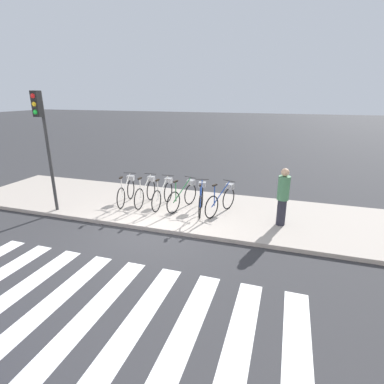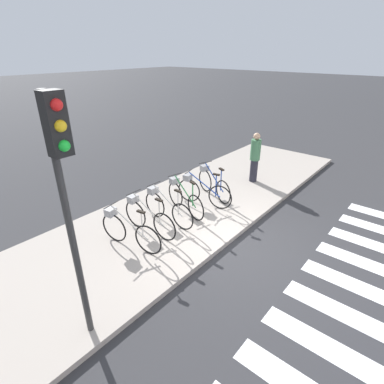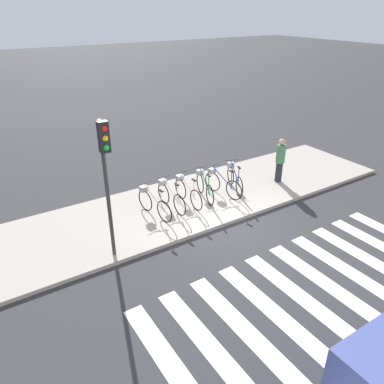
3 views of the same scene
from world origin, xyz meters
name	(u,v)px [view 2 (image 2 of 3)]	position (x,y,z in m)	size (l,w,h in m)	color
ground_plane	(229,244)	(0.00, 0.00, 0.00)	(120.00, 120.00, 0.00)	#2D2D30
sidewalk	(173,217)	(0.00, 1.89, 0.06)	(15.54, 3.78, 0.12)	#9E9389
parked_bicycle_0	(127,229)	(-1.72, 1.71, 0.58)	(0.49, 1.72, 1.07)	black
parked_bicycle_1	(147,216)	(-1.01, 1.82, 0.58)	(0.46, 1.74, 1.07)	black
parked_bicycle_2	(166,206)	(-0.35, 1.82, 0.58)	(0.46, 1.74, 1.07)	black
parked_bicycle_3	(183,197)	(0.38, 1.84, 0.58)	(0.59, 1.70, 1.07)	black
parked_bicycle_4	(202,190)	(1.04, 1.70, 0.58)	(0.54, 1.71, 1.07)	black
parked_bicycle_5	(212,182)	(1.72, 1.81, 0.58)	(0.71, 1.65, 1.07)	black
pedestrian	(255,156)	(3.60, 1.41, 1.03)	(0.34, 0.34, 1.72)	#23232D
traffic_light	(64,180)	(-3.63, 0.24, 2.85)	(0.24, 0.40, 3.82)	#2D2D2D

